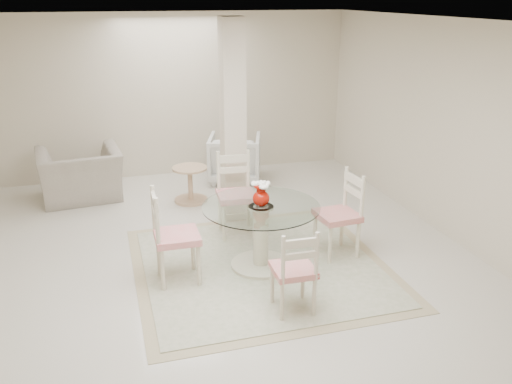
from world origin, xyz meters
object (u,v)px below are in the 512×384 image
object	(u,v)px
dining_chair_north	(235,188)
side_table	(190,186)
recliner_taupe	(80,175)
dining_chair_south	(296,266)
dining_table	(261,236)
red_vase	(261,194)
column	(233,123)
dining_chair_east	(343,208)
dining_chair_west	(169,230)
armchair_white	(235,158)

from	to	relation	value
dining_chair_north	side_table	distance (m)	1.39
side_table	recliner_taupe	bearing A→B (deg)	160.45
dining_chair_south	recliner_taupe	world-z (taller)	dining_chair_south
dining_table	red_vase	distance (m)	0.51
column	red_vase	size ratio (longest dim) A/B	9.38
column	dining_chair_north	world-z (taller)	column
dining_chair_south	dining_chair_east	bearing A→B (deg)	-131.30
column	dining_chair_west	world-z (taller)	column
dining_table	dining_chair_north	distance (m)	1.05
dining_chair_west	armchair_white	size ratio (longest dim) A/B	1.36
column	side_table	distance (m)	1.42
column	dining_chair_south	distance (m)	2.70
column	dining_chair_north	xyz separation A→B (m)	(-0.11, -0.53, -0.73)
dining_table	red_vase	world-z (taller)	red_vase
dining_table	recliner_taupe	size ratio (longest dim) A/B	1.10
dining_chair_east	dining_chair_south	world-z (taller)	dining_chair_east
armchair_white	side_table	bearing A→B (deg)	59.30
side_table	dining_chair_south	bearing A→B (deg)	-82.05
red_vase	dining_chair_west	size ratio (longest dim) A/B	0.25
dining_chair_south	column	bearing A→B (deg)	-89.32
column	dining_chair_north	bearing A→B (deg)	-101.64
column	dining_chair_south	xyz separation A→B (m)	(-0.03, -2.57, -0.82)
recliner_taupe	armchair_white	world-z (taller)	armchair_white
recliner_taupe	side_table	bearing A→B (deg)	154.22
red_vase	armchair_white	bearing A→B (deg)	81.50
dining_chair_east	armchair_white	size ratio (longest dim) A/B	1.33
column	red_vase	bearing A→B (deg)	-92.53
dining_chair_west	dining_chair_south	size ratio (longest dim) A/B	1.17
side_table	dining_chair_north	bearing A→B (deg)	-73.44
dining_table	dining_chair_east	bearing A→B (deg)	2.93
dining_chair_south	side_table	bearing A→B (deg)	-80.79
dining_table	side_table	world-z (taller)	dining_table
dining_chair_south	dining_chair_north	bearing A→B (deg)	-86.41
armchair_white	side_table	world-z (taller)	armchair_white
column	side_table	size ratio (longest dim) A/B	5.00
column	recliner_taupe	xyz separation A→B (m)	(-2.07, 1.31, -0.96)
dining_chair_east	dining_chair_north	bearing A→B (deg)	-138.10
dining_table	dining_chair_north	bearing A→B (deg)	92.19
dining_chair_east	recliner_taupe	xyz separation A→B (m)	(-3.02, 2.81, -0.21)
dining_chair_north	side_table	world-z (taller)	dining_chair_north
dining_chair_east	recliner_taupe	distance (m)	4.13
dining_chair_east	armchair_white	world-z (taller)	dining_chair_east
dining_chair_east	dining_chair_south	size ratio (longest dim) A/B	1.14
dining_chair_east	side_table	size ratio (longest dim) A/B	2.11
dining_chair_west	column	bearing A→B (deg)	-33.86
dining_chair_south	dining_table	bearing A→B (deg)	-86.27
recliner_taupe	armchair_white	size ratio (longest dim) A/B	1.39
recliner_taupe	red_vase	bearing A→B (deg)	118.66
dining_table	dining_chair_west	bearing A→B (deg)	-177.52
dining_chair_west	dining_chair_south	bearing A→B (deg)	-131.70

